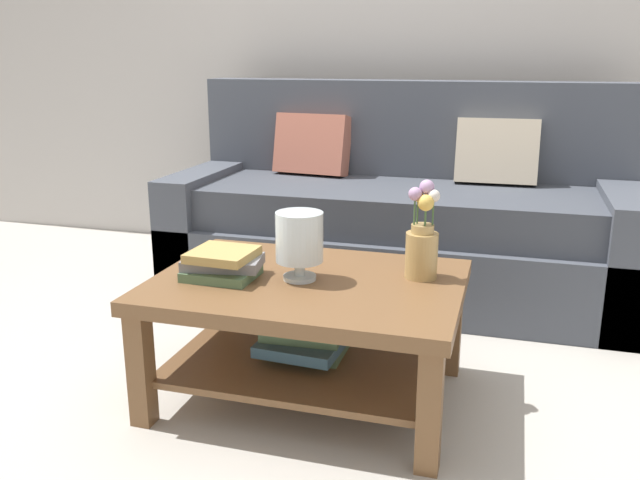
% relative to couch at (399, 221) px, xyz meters
% --- Properties ---
extents(ground_plane, '(10.00, 10.00, 0.00)m').
position_rel_couch_xyz_m(ground_plane, '(-0.15, -0.97, -0.36)').
color(ground_plane, '#B7B2A8').
extents(back_wall, '(6.40, 0.12, 2.70)m').
position_rel_couch_xyz_m(back_wall, '(-0.15, 0.68, 0.99)').
color(back_wall, '#BCB7B2').
rests_on(back_wall, ground).
extents(couch, '(2.28, 0.90, 1.06)m').
position_rel_couch_xyz_m(couch, '(0.00, 0.00, 0.00)').
color(couch, '#474C56').
rests_on(couch, ground).
extents(coffee_table, '(1.05, 0.77, 0.45)m').
position_rel_couch_xyz_m(coffee_table, '(-0.11, -1.24, -0.05)').
color(coffee_table, brown).
rests_on(coffee_table, ground).
extents(book_stack_main, '(0.29, 0.22, 0.10)m').
position_rel_couch_xyz_m(book_stack_main, '(-0.40, -1.30, 0.13)').
color(book_stack_main, '#51704C').
rests_on(book_stack_main, coffee_table).
extents(glass_hurricane_vase, '(0.16, 0.16, 0.24)m').
position_rel_couch_xyz_m(glass_hurricane_vase, '(-0.13, -1.25, 0.22)').
color(glass_hurricane_vase, silver).
rests_on(glass_hurricane_vase, coffee_table).
extents(flower_pitcher, '(0.11, 0.11, 0.34)m').
position_rel_couch_xyz_m(flower_pitcher, '(0.26, -1.11, 0.21)').
color(flower_pitcher, tan).
rests_on(flower_pitcher, coffee_table).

